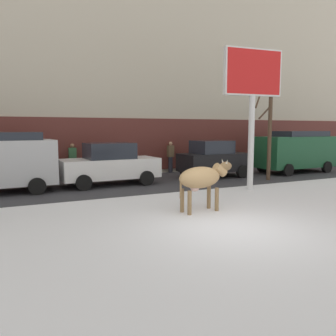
% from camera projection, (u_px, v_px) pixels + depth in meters
% --- Properties ---
extents(ground_plane, '(120.00, 120.00, 0.00)m').
position_uv_depth(ground_plane, '(233.00, 228.00, 8.52)').
color(ground_plane, white).
extents(road_strip, '(60.00, 5.60, 0.01)m').
position_uv_depth(road_strip, '(129.00, 183.00, 15.45)').
color(road_strip, '#333338').
rests_on(road_strip, ground).
extents(building_facade, '(44.00, 6.10, 13.00)m').
position_uv_depth(building_facade, '(93.00, 59.00, 20.01)').
color(building_facade, '#BCB29E').
rests_on(building_facade, ground).
extents(cow_tan, '(1.92, 0.71, 1.54)m').
position_uv_depth(cow_tan, '(202.00, 178.00, 10.16)').
color(cow_tan, tan).
rests_on(cow_tan, ground).
extents(billboard, '(2.53, 0.47, 5.56)m').
position_uv_depth(billboard, '(253.00, 81.00, 13.52)').
color(billboard, silver).
rests_on(billboard, ground).
extents(car_white_sedan, '(4.25, 2.08, 1.84)m').
position_uv_depth(car_white_sedan, '(110.00, 164.00, 14.99)').
color(car_white_sedan, white).
rests_on(car_white_sedan, ground).
extents(car_black_hatchback, '(3.55, 2.00, 1.86)m').
position_uv_depth(car_black_hatchback, '(213.00, 159.00, 17.36)').
color(car_black_hatchback, black).
rests_on(car_black_hatchback, ground).
extents(car_darkgreen_van, '(4.65, 2.23, 2.32)m').
position_uv_depth(car_darkgreen_van, '(295.00, 150.00, 19.29)').
color(car_darkgreen_van, '#194C2D').
rests_on(car_darkgreen_van, ground).
extents(pedestrian_near_billboard, '(0.36, 0.24, 1.73)m').
position_uv_depth(pedestrian_near_billboard, '(170.00, 157.00, 19.29)').
color(pedestrian_near_billboard, '#282833').
rests_on(pedestrian_near_billboard, ground).
extents(pedestrian_by_cars, '(0.36, 0.24, 1.73)m').
position_uv_depth(pedestrian_by_cars, '(73.00, 161.00, 16.95)').
color(pedestrian_by_cars, '#282833').
rests_on(pedestrian_by_cars, ground).
extents(bare_tree_left_lot, '(1.17, 1.04, 4.75)m').
position_uv_depth(bare_tree_left_lot, '(269.00, 126.00, 16.29)').
color(bare_tree_left_lot, '#4C3828').
rests_on(bare_tree_left_lot, ground).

